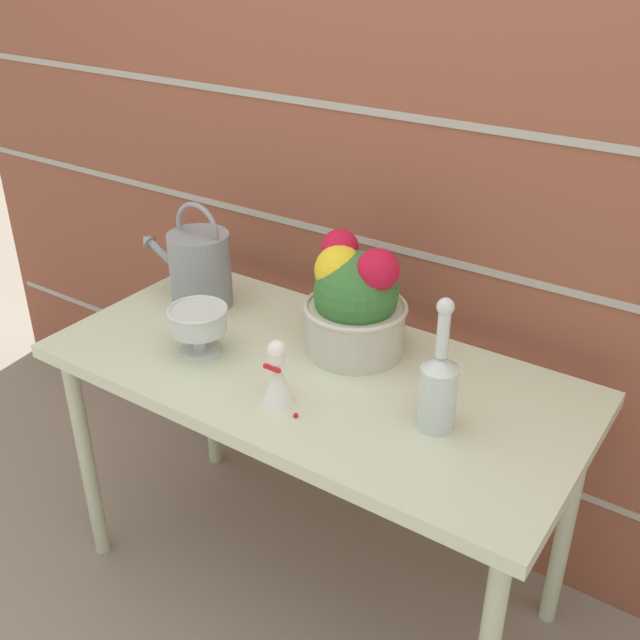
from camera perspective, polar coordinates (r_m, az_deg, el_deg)
The scene contains 9 objects.
ground_plane at distance 2.33m, azimuth -0.47°, elevation -19.25°, with size 12.00×12.00×0.00m, color gray.
brick_wall at distance 2.04m, azimuth 6.54°, elevation 10.48°, with size 3.60×0.08×2.20m.
patio_table at distance 1.89m, azimuth -0.55°, elevation -5.54°, with size 1.34×0.64×0.74m.
watering_can at distance 2.13m, azimuth -9.18°, elevation 3.97°, with size 0.32×0.17×0.31m.
crystal_pedestal_bowl at distance 1.90m, azimuth -9.26°, elevation -0.19°, with size 0.15×0.15×0.13m.
flower_planter at distance 1.86m, azimuth 2.65°, elevation 1.40°, with size 0.26×0.26×0.31m.
glass_decanter at distance 1.61m, azimuth 9.01°, elevation -4.98°, with size 0.08×0.08×0.31m.
figurine_vase at distance 1.70m, azimuth -3.24°, elevation -4.42°, with size 0.08×0.08×0.16m.
fallen_petal at distance 1.68m, azimuth -1.86°, elevation -7.28°, with size 0.01×0.01×0.01m.
Camera 1 is at (0.90, -1.29, 1.72)m, focal length 42.00 mm.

